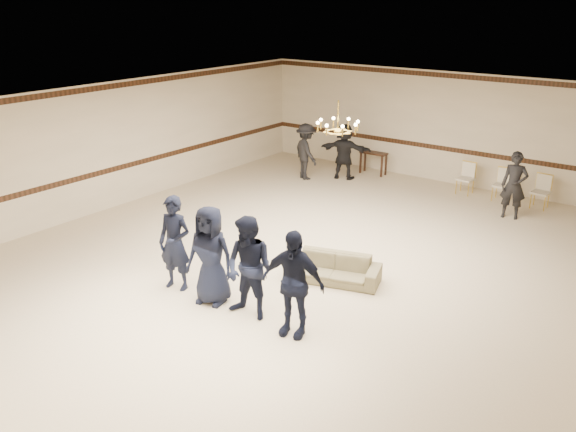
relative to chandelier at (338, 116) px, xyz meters
The scene contains 16 objects.
room 1.62m from the chandelier, 90.00° to the right, with size 12.01×14.01×3.21m.
chair_rail 6.27m from the chandelier, 90.00° to the left, with size 12.00×0.02×0.14m, color #3B1F11.
crown_molding 5.99m from the chandelier, 90.00° to the left, with size 12.00×0.02×0.14m, color #3B1F11.
chandelier is the anchor object (origin of this frame).
boy_a 4.18m from the chandelier, 110.62° to the right, with size 0.66×0.43×1.81m, color black.
boy_b 4.00m from the chandelier, 96.60° to the right, with size 0.88×0.57×1.81m, color black.
boy_c 4.01m from the chandelier, 81.76° to the right, with size 0.88×0.68×1.81m, color black.
boy_d 4.22m from the chandelier, 67.93° to the right, with size 1.06×0.44×1.81m, color black.
settee 3.13m from the chandelier, 58.37° to the right, with size 1.79×0.70×0.52m, color #736A4D.
adult_left 5.53m from the chandelier, 132.19° to the left, with size 1.08×0.62×1.67m, color black.
adult_mid 5.57m from the chandelier, 119.51° to the left, with size 1.55×0.49×1.67m, color black.
adult_right 5.25m from the chandelier, 58.20° to the left, with size 0.61×0.40×1.67m, color black.
banquet_chair_left 5.87m from the chandelier, 80.03° to the left, with size 0.42×0.42×0.87m, color beige, non-canonical shape.
banquet_chair_mid 6.11m from the chandelier, 69.90° to the left, with size 0.42×0.42×0.87m, color beige, non-canonical shape.
banquet_chair_right 6.49m from the chandelier, 60.92° to the left, with size 0.42×0.42×0.87m, color beige, non-canonical shape.
console_table 6.36m from the chandelier, 110.82° to the left, with size 0.82×0.35×0.69m, color #321910.
Camera 1 is at (6.37, -9.24, 5.18)m, focal length 36.91 mm.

